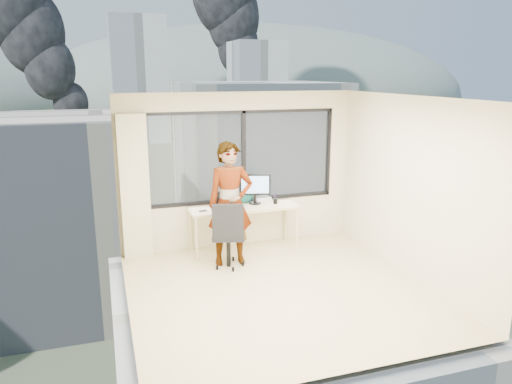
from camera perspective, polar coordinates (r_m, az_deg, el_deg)
name	(u,v)px	position (r m, az deg, el deg)	size (l,w,h in m)	color
floor	(278,290)	(6.80, 2.64, -11.41)	(4.00, 4.00, 0.01)	beige
ceiling	(281,98)	(6.15, 2.91, 11.04)	(4.00, 4.00, 0.01)	white
wall_front	(355,250)	(4.62, 11.57, -6.74)	(4.00, 0.01, 2.60)	beige
wall_left	(122,211)	(5.97, -15.52, -2.22)	(0.01, 4.00, 2.60)	beige
wall_right	(410,188)	(7.28, 17.66, 0.50)	(0.01, 4.00, 2.60)	beige
window_wall	(241,157)	(8.18, -1.82, 4.19)	(3.30, 0.16, 1.55)	black
curtain	(135,187)	(7.84, -14.08, 0.54)	(0.45, 0.14, 2.30)	beige
desk	(244,228)	(8.13, -1.43, -4.24)	(1.80, 0.60, 0.75)	beige
chair	(228,233)	(7.38, -3.28, -4.85)	(0.55, 0.55, 1.07)	black
person	(230,204)	(7.40, -3.04, -1.41)	(0.70, 0.46, 1.91)	#2D2D33
monitor	(255,189)	(8.11, -0.11, 0.38)	(0.52, 0.11, 0.52)	black
game_console	(261,199)	(8.36, 0.62, -0.79)	(0.28, 0.24, 0.07)	white
laptop	(228,201)	(7.92, -3.33, -1.05)	(0.35, 0.37, 0.23)	black
cellphone	(203,211)	(7.78, -6.28, -2.21)	(0.12, 0.06, 0.01)	black
pen_cup	(275,201)	(8.17, 2.30, -1.07)	(0.07, 0.07, 0.09)	black
handbag	(245,197)	(8.20, -1.28, -0.55)	(0.29, 0.15, 0.22)	#0C4A48
exterior_ground	(110,142)	(126.90, -16.81, 5.69)	(400.00, 400.00, 0.04)	#515B3D
near_bldg_a	(3,220)	(37.72, -27.63, -2.93)	(16.00, 12.00, 14.00)	beige
near_bldg_b	(257,167)	(46.84, 0.08, 2.98)	(14.00, 13.00, 16.00)	white
near_bldg_c	(480,208)	(48.13, 24.91, -1.72)	(12.00, 10.00, 10.00)	beige
far_tower_b	(139,80)	(126.17, -13.58, 12.70)	(13.00, 13.00, 30.00)	silver
far_tower_c	(257,85)	(153.24, 0.06, 12.48)	(15.00, 15.00, 26.00)	silver
hill_b	(252,97)	(341.81, -0.47, 11.10)	(300.00, 220.00, 96.00)	slate
tree_b	(231,303)	(27.50, -3.02, -12.91)	(7.60, 7.60, 9.00)	#1E4416
tree_c	(339,185)	(53.10, 9.72, 0.77)	(8.40, 8.40, 10.00)	#1E4416
smoke_plume_b	(257,3)	(186.38, 0.16, 21.37)	(30.00, 18.00, 70.00)	black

